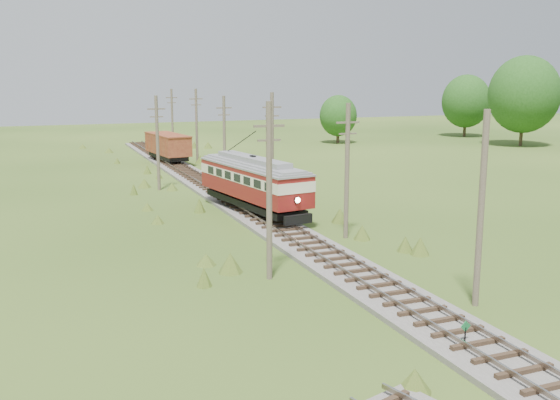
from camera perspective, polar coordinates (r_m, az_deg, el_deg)
name	(u,v)px	position (r m, az deg, el deg)	size (l,w,h in m)	color
ground	(495,363)	(24.50, 19.10, -13.88)	(260.00, 260.00, 0.00)	#264715
railbed_main	(225,196)	(53.68, -5.05, 0.39)	(3.60, 96.00, 0.57)	#605B54
switch_marker	(465,332)	(25.18, 16.59, -11.46)	(0.45, 0.06, 1.08)	black
streetcar	(253,180)	(46.32, -2.49, 1.85)	(4.82, 12.85, 5.81)	black
gondola	(168,145)	(76.33, -10.22, 4.93)	(4.05, 9.36, 3.01)	black
gravel_pile	(216,167)	(69.19, -5.89, 3.05)	(3.15, 3.34, 1.15)	gray
utility_pole_r_1	(481,210)	(28.71, 17.90, -0.90)	(0.30, 0.30, 8.80)	brown
utility_pole_r_2	(347,170)	(39.52, 6.15, 2.76)	(1.60, 0.30, 8.60)	brown
utility_pole_r_3	(272,146)	(51.23, -0.73, 4.93)	(1.60, 0.30, 9.00)	brown
utility_pole_r_4	(224,137)	(63.47, -5.11, 5.79)	(1.60, 0.30, 8.40)	brown
utility_pole_r_5	(197,125)	(76.05, -7.63, 6.79)	(1.60, 0.30, 8.90)	brown
utility_pole_r_6	(172,120)	(88.66, -9.82, 7.25)	(1.60, 0.30, 8.70)	brown
utility_pole_l_a	(269,190)	(31.04, -0.99, 0.93)	(1.60, 0.30, 9.00)	brown
utility_pole_l_b	(158,142)	(57.84, -11.13, 5.22)	(1.60, 0.30, 8.60)	brown
tree_right_4	(524,94)	(101.61, 21.42, 8.97)	(10.50, 10.50, 13.53)	#38281C
tree_right_5	(466,101)	(115.14, 16.65, 8.65)	(8.40, 8.40, 10.82)	#38281C
tree_mid_b	(338,116)	(99.52, 5.34, 7.68)	(5.88, 5.88, 7.57)	#38281C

